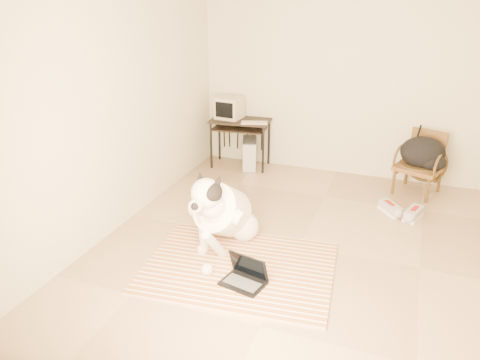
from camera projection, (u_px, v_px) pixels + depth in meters
The scene contains 15 objects.
floor at pixel (300, 246), 4.84m from camera, with size 4.50×4.50×0.00m, color tan.
wall_back at pixel (345, 78), 6.27m from camera, with size 4.50×4.50×0.00m, color beige.
wall_front at pixel (207, 229), 2.37m from camera, with size 4.50×4.50×0.00m, color beige.
wall_left at pixel (122, 102), 4.97m from camera, with size 4.50×4.50×0.00m, color beige.
rug at pixel (239, 267), 4.45m from camera, with size 1.89×1.52×0.02m.
dog at pixel (222, 213), 4.72m from camera, with size 0.61×1.29×0.93m.
laptop at pixel (245, 276), 4.19m from camera, with size 0.43×0.35×0.27m.
computer_desk at pixel (240, 127), 6.76m from camera, with size 0.89×0.55×0.71m.
crt_monitor at pixel (229, 108), 6.76m from camera, with size 0.38×0.37×0.31m.
desk_keyboard at pixel (254, 123), 6.54m from camera, with size 0.36×0.13×0.02m, color #BDAE94.
pc_tower at pixel (249, 154), 6.85m from camera, with size 0.33×0.50×0.43m.
rattan_chair at pixel (421, 163), 5.97m from camera, with size 0.66×0.65×0.79m.
backpack at pixel (424, 154), 5.84m from camera, with size 0.56×0.45×0.40m.
sneaker_left at pixel (390, 208), 5.54m from camera, with size 0.31×0.35×0.12m.
sneaker_right at pixel (413, 214), 5.41m from camera, with size 0.23×0.36×0.12m.
Camera 1 is at (0.89, -4.15, 2.49)m, focal length 35.00 mm.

